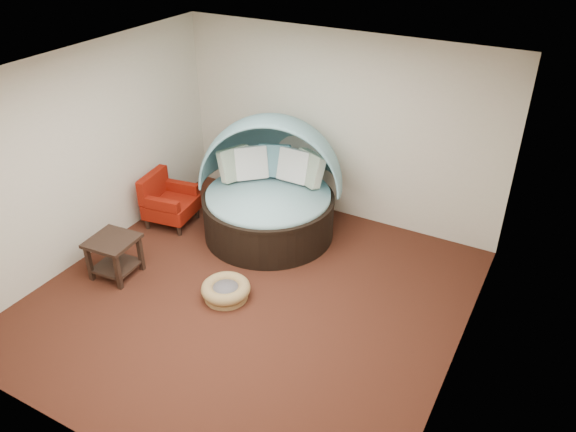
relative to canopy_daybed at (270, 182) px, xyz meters
The scene contains 10 objects.
floor 1.81m from the canopy_daybed, 68.56° to the right, with size 5.00×5.00×0.00m, color #4A2115.
wall_back 1.30m from the canopy_daybed, 59.14° to the left, with size 5.00×5.00×0.00m, color beige.
wall_front 4.09m from the canopy_daybed, 81.59° to the right, with size 5.00×5.00×0.00m, color beige.
wall_left 2.50m from the canopy_daybed, 141.66° to the right, with size 5.00×5.00×0.00m, color beige.
wall_right 3.49m from the canopy_daybed, 26.00° to the right, with size 5.00×5.00×0.00m, color beige.
ceiling 2.57m from the canopy_daybed, 68.56° to the right, with size 5.00×5.00×0.00m, color white.
canopy_daybed is the anchor object (origin of this frame).
pet_basket 1.82m from the canopy_daybed, 78.93° to the right, with size 0.75×0.75×0.22m.
red_armchair 1.62m from the canopy_daybed, 159.18° to the right, with size 0.77×0.77×0.80m.
side_table 2.33m from the canopy_daybed, 121.99° to the right, with size 0.62×0.62×0.55m.
Camera 1 is at (3.08, -4.62, 4.47)m, focal length 35.00 mm.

